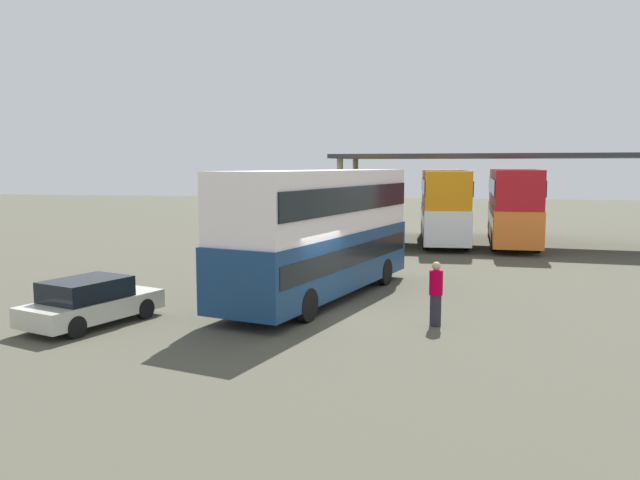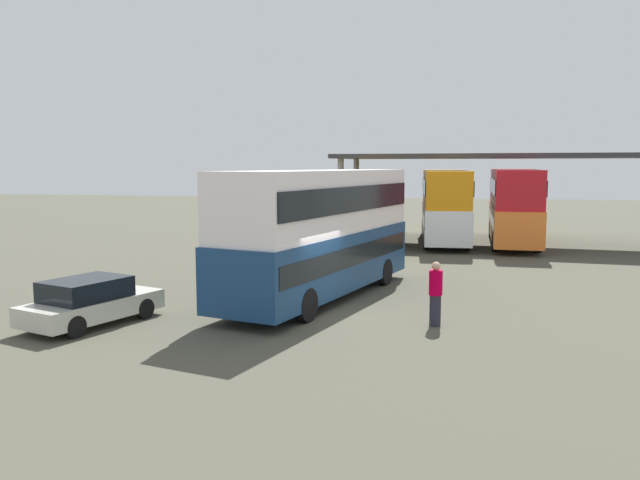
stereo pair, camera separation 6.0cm
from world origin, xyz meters
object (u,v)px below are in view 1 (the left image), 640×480
Objects in this scene: double_decker_mid_row at (444,203)px; double_decker_far_right at (513,203)px; parked_hatchback at (91,302)px; pedestrian_waiting at (436,294)px; double_decker_main at (320,229)px; double_decker_near_canopy at (373,204)px.

double_decker_far_right is at bearing -92.17° from double_decker_mid_row.
parked_hatchback is 0.40× the size of double_decker_far_right.
double_decker_far_right is (3.90, 0.01, 0.03)m from double_decker_mid_row.
pedestrian_waiting is (-0.37, -19.81, -1.39)m from double_decker_mid_row.
pedestrian_waiting is (9.66, 1.69, 0.25)m from parked_hatchback.
double_decker_far_right is at bearing -10.33° from double_decker_main.
double_decker_main is 0.97× the size of double_decker_far_right.
double_decker_near_canopy is 19.52m from pedestrian_waiting.
parked_hatchback is 9.81m from pedestrian_waiting.
double_decker_main reaches higher than parked_hatchback.
double_decker_main is 0.92× the size of double_decker_near_canopy.
double_decker_mid_row is 0.94× the size of double_decker_far_right.
double_decker_main reaches higher than pedestrian_waiting.
double_decker_far_right is at bearing -36.15° from pedestrian_waiting.
pedestrian_waiting is at bearing -170.23° from double_decker_near_canopy.
parked_hatchback is 0.42× the size of double_decker_mid_row.
parked_hatchback is 0.37× the size of double_decker_near_canopy.
double_decker_far_right is 5.97× the size of pedestrian_waiting.
double_decker_near_canopy is 8.00m from double_decker_far_right.
double_decker_main is 18.55m from double_decker_far_right.
double_decker_mid_row is (10.03, 21.49, 1.64)m from parked_hatchback.
pedestrian_waiting is (3.70, -19.12, -1.35)m from double_decker_near_canopy.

